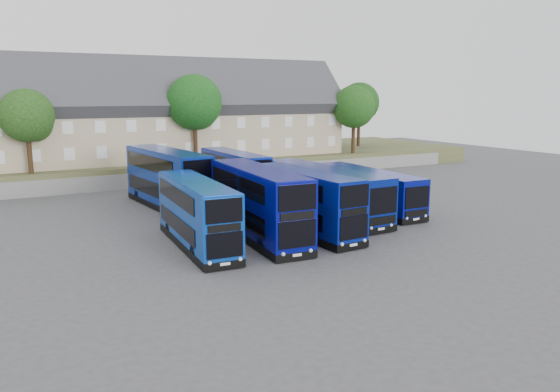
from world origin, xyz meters
The scene contains 15 objects.
ground centered at (0.00, 0.00, 0.00)m, with size 120.00×120.00×0.00m, color #46464B.
retaining_wall centered at (0.00, 24.00, 0.75)m, with size 70.00×0.40×1.50m, color slate.
earth_bank centered at (0.00, 34.00, 1.00)m, with size 80.00×20.00×2.00m, color #4A4E2C.
terrace_row centered at (-3.00, 30.00, 6.60)m, with size 48.00×10.40×11.20m.
dd_front_left centered at (-6.67, 1.40, 1.98)m, with size 2.99×10.29×4.04m.
dd_front_mid centered at (-2.48, 1.57, 2.22)m, with size 3.36×11.49×4.51m.
dd_front_right centered at (0.85, 1.29, 2.03)m, with size 2.89×10.50×4.13m.
dd_rear_left centered at (-4.76, 13.50, 2.31)m, with size 3.81×12.00×4.70m.
dd_rear_right centered at (1.81, 15.00, 2.00)m, with size 2.49×10.28×4.07m.
coach_east_a centered at (4.84, 5.09, 1.81)m, with size 3.17×13.52×3.68m.
coach_east_b centered at (9.16, 5.25, 1.56)m, with size 2.75×11.71×3.18m.
tree_west centered at (-13.85, 25.10, 7.05)m, with size 4.80×4.80×7.65m.
tree_mid centered at (2.15, 25.60, 8.07)m, with size 5.76×5.76×9.18m.
tree_east centered at (22.15, 25.10, 7.39)m, with size 5.12×5.12×8.16m.
tree_far centered at (28.15, 32.10, 7.73)m, with size 5.44×5.44×8.67m.
Camera 1 is at (-17.58, -29.14, 9.23)m, focal length 35.00 mm.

